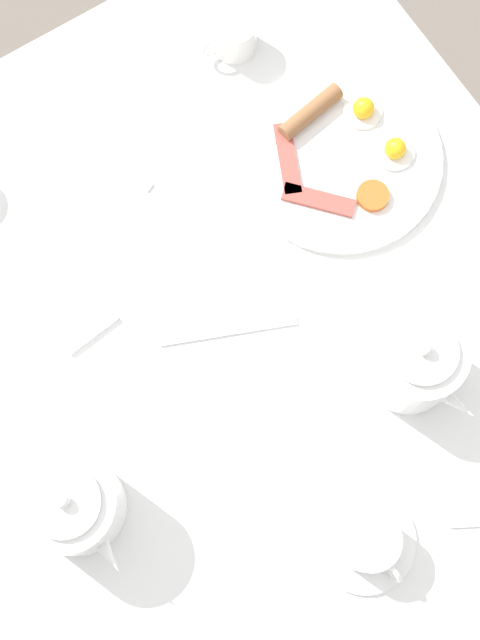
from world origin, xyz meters
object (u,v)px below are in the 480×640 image
Objects in this scene: napkin_folded at (64,298)px; fork_spare at (227,328)px; teacup_with_saucer_right at (367,541)px; creamer_jug at (233,35)px; fork_by_plate at (104,159)px; breakfast_plate at (341,155)px; teapot_near at (72,504)px; teapot_far at (414,360)px.

napkin_folded reaches higher than fork_spare.
teacup_with_saucer_right is 1.50× the size of creamer_jug.
napkin_folded is at bearing -42.94° from fork_spare.
teacup_with_saucer_right is 0.85× the size of fork_by_plate.
breakfast_plate is 0.34m from fork_by_plate.
breakfast_plate reaches higher than napkin_folded.
teapot_near is 1.20× the size of fork_spare.
teacup_with_saucer_right reaches higher than creamer_jug.
breakfast_plate is 1.87× the size of fork_by_plate.
fork_by_plate is (-0.27, -0.41, -0.06)m from teapot_near.
breakfast_plate is at bearing -120.98° from teacup_with_saucer_right.
fork_spare is (0.17, -0.18, -0.06)m from teapot_far.
breakfast_plate is 1.37× the size of teapot_far.
teapot_far is 0.55m from creamer_jug.
creamer_jug is (-0.24, -0.70, 0.00)m from teacup_with_saucer_right.
teacup_with_saucer_right is at bearing 91.10° from fork_by_plate.
teapot_near reaches higher than fork_by_plate.
teapot_far is at bearing 82.77° from creamer_jug.
fork_by_plate is (-0.15, -0.15, -0.00)m from napkin_folded.
teapot_far is at bearing 134.01° from fork_spare.
teacup_with_saucer_right is 0.74× the size of fork_spare.
creamer_jug is at bearing -82.10° from breakfast_plate.
teapot_far reaches higher than fork_spare.
breakfast_plate is 0.44m from napkin_folded.
fork_by_plate is (0.29, -0.18, -0.01)m from breakfast_plate.
teacup_with_saucer_right reaches higher than fork_by_plate.
creamer_jug is at bearing -152.87° from napkin_folded.
teapot_far is 0.24m from teacup_with_saucer_right.
teacup_with_saucer_right reaches higher than napkin_folded.
napkin_folded is 0.83× the size of fork_spare.
napkin_folded is at bearing -142.83° from teapot_far.
teacup_with_saucer_right is at bearing 44.63° from teapot_near.
teapot_near is at bearing 56.20° from fork_by_plate.
teacup_with_saucer_right reaches higher than breakfast_plate.
fork_spare is at bearing -90.43° from teacup_with_saucer_right.
creamer_jug is at bearing -123.63° from fork_spare.
teacup_with_saucer_right is at bearing 70.71° from creamer_jug.
teacup_with_saucer_right is 0.74m from creamer_jug.
breakfast_plate is 0.30m from fork_spare.
creamer_jug is 0.57× the size of fork_by_plate.
breakfast_plate is 0.54m from teacup_with_saucer_right.
breakfast_plate is at bearing 105.98° from teapot_near.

